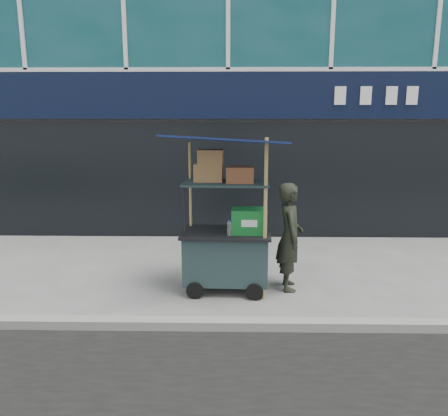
{
  "coord_description": "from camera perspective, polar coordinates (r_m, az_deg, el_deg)",
  "views": [
    {
      "loc": [
        0.08,
        -5.04,
        2.52
      ],
      "look_at": [
        -0.03,
        1.2,
        1.19
      ],
      "focal_mm": 35.0,
      "sensor_mm": 36.0,
      "label": 1
    }
  ],
  "objects": [
    {
      "name": "ground",
      "position": [
        5.63,
        0.1,
        -14.56
      ],
      "size": [
        80.0,
        80.0,
        0.0
      ],
      "primitive_type": "plane",
      "color": "slate",
      "rests_on": "ground"
    },
    {
      "name": "curb",
      "position": [
        5.43,
        0.06,
        -14.94
      ],
      "size": [
        80.0,
        0.18,
        0.12
      ],
      "primitive_type": "cube",
      "color": "gray",
      "rests_on": "ground"
    },
    {
      "name": "vendor_cart",
      "position": [
        6.3,
        0.41,
        -3.83
      ],
      "size": [
        1.73,
        1.26,
        2.29
      ],
      "rotation": [
        0.0,
        0.0,
        -0.04
      ],
      "color": "#1B2A2D",
      "rests_on": "ground"
    },
    {
      "name": "vendor_man",
      "position": [
        6.43,
        8.57,
        -3.73
      ],
      "size": [
        0.38,
        0.58,
        1.58
      ],
      "primitive_type": "imported",
      "rotation": [
        0.0,
        0.0,
        1.57
      ],
      "color": "#25281D",
      "rests_on": "ground"
    }
  ]
}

